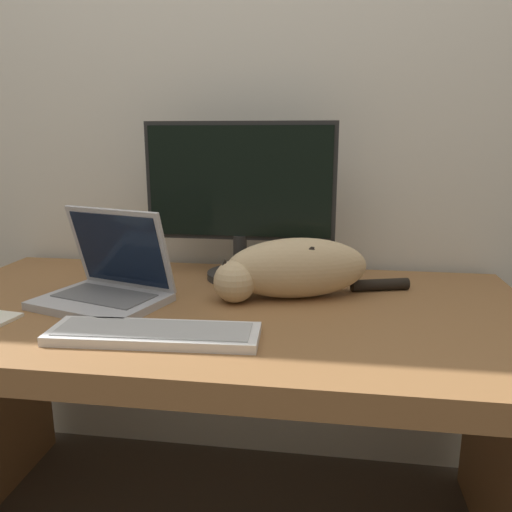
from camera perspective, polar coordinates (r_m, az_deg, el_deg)
wall_back at (r=1.65m, az=-0.94°, el=19.97°), size 6.40×0.06×2.60m
desk at (r=1.31m, az=-4.06°, el=-11.43°), size 1.55×0.80×0.70m
monitor at (r=1.44m, az=-1.87°, el=6.89°), size 0.55×0.20×0.45m
laptop at (r=1.31m, az=-16.64°, el=-3.11°), size 0.35×0.30×0.24m
external_keyboard at (r=1.07m, az=-11.56°, el=-8.68°), size 0.44×0.15×0.02m
cat at (r=1.29m, az=4.08°, el=-1.39°), size 0.51×0.25×0.16m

